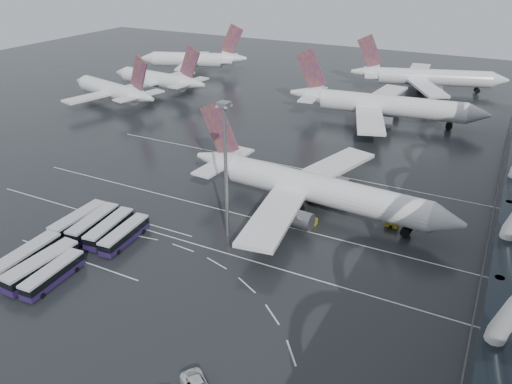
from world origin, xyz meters
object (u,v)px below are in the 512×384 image
at_px(floodlight_mast, 225,156).
at_px(bus_row_near_c, 109,228).
at_px(bus_row_far_b, 41,266).
at_px(jet_remote_far, 195,60).
at_px(gse_cart_belly_c, 311,221).
at_px(bus_row_near_b, 93,224).
at_px(airliner_main, 310,188).
at_px(airliner_gate_b, 381,105).
at_px(bus_row_near_d, 125,235).
at_px(bus_row_near_a, 79,220).
at_px(bus_row_far_c, 53,274).
at_px(gse_cart_belly_e, 367,193).
at_px(bus_row_far_a, 26,257).
at_px(jet_remote_mid, 160,80).
at_px(jet_remote_west, 114,91).
at_px(airliner_gate_c, 425,78).
at_px(gse_cart_belly_a, 392,223).

bearing_deg(floodlight_mast, bus_row_near_c, -152.04).
bearing_deg(bus_row_far_b, bus_row_near_c, -4.03).
relative_size(jet_remote_far, gse_cart_belly_c, 20.03).
xyz_separation_m(bus_row_far_b, gse_cart_belly_c, (34.15, 37.40, -1.25)).
bearing_deg(jet_remote_far, bus_row_near_b, 94.93).
distance_m(airliner_main, gse_cart_belly_c, 7.55).
distance_m(airliner_gate_b, bus_row_near_d, 96.79).
height_order(bus_row_near_a, bus_row_far_c, bus_row_near_a).
bearing_deg(gse_cart_belly_e, bus_row_far_a, -129.81).
bearing_deg(airliner_main, bus_row_near_c, -133.34).
relative_size(jet_remote_mid, bus_row_far_a, 3.27).
bearing_deg(jet_remote_west, airliner_gate_b, -150.54).
bearing_deg(gse_cart_belly_c, airliner_gate_b, 93.90).
bearing_deg(jet_remote_far, gse_cart_belly_e, 119.87).
distance_m(airliner_gate_c, bus_row_far_c, 157.16).
xyz_separation_m(airliner_gate_b, jet_remote_west, (-87.47, -24.63, -0.32)).
relative_size(bus_row_near_d, bus_row_far_b, 0.89).
relative_size(airliner_gate_b, bus_row_near_c, 4.79).
distance_m(jet_remote_far, gse_cart_belly_c, 140.34).
bearing_deg(bus_row_near_a, bus_row_far_b, -158.44).
bearing_deg(bus_row_far_c, airliner_gate_c, -15.02).
xyz_separation_m(bus_row_near_b, bus_row_far_b, (2.63, -15.03, 0.15)).
height_order(bus_row_near_b, bus_row_far_c, bus_row_near_b).
bearing_deg(airliner_gate_b, jet_remote_far, 154.91).
relative_size(jet_remote_far, bus_row_far_b, 3.34).
bearing_deg(bus_row_near_d, bus_row_far_c, 167.53).
height_order(gse_cart_belly_a, gse_cart_belly_e, gse_cart_belly_a).
relative_size(gse_cart_belly_c, gse_cart_belly_e, 0.96).
xyz_separation_m(bus_row_far_b, floodlight_mast, (21.47, 25.74, 14.83)).
relative_size(bus_row_far_a, gse_cart_belly_e, 5.67).
height_order(jet_remote_far, bus_row_near_a, jet_remote_far).
bearing_deg(airliner_gate_c, bus_row_far_c, -118.57).
bearing_deg(gse_cart_belly_c, gse_cart_belly_a, 23.80).
xyz_separation_m(jet_remote_west, bus_row_near_c, (59.58, -68.71, -3.35)).
bearing_deg(jet_remote_far, gse_cart_belly_a, 118.68).
bearing_deg(gse_cart_belly_a, bus_row_far_c, -135.67).
bearing_deg(airliner_main, jet_remote_mid, 148.40).
relative_size(airliner_main, bus_row_near_d, 4.82).
distance_m(bus_row_near_b, bus_row_near_d, 8.10).
bearing_deg(jet_remote_far, floodlight_mast, 105.70).
height_order(airliner_gate_b, bus_row_near_d, airliner_gate_b).
height_order(airliner_gate_c, jet_remote_mid, airliner_gate_c).
relative_size(airliner_main, bus_row_near_a, 4.56).
relative_size(airliner_main, bus_row_far_c, 4.92).
bearing_deg(bus_row_far_c, bus_row_far_b, 75.99).
distance_m(jet_remote_west, gse_cart_belly_e, 103.04).
bearing_deg(bus_row_far_c, gse_cart_belly_a, -49.17).
bearing_deg(jet_remote_mid, bus_row_near_c, 128.34).
bearing_deg(gse_cart_belly_c, bus_row_far_b, -132.40).
height_order(airliner_gate_b, bus_row_far_c, airliner_gate_b).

